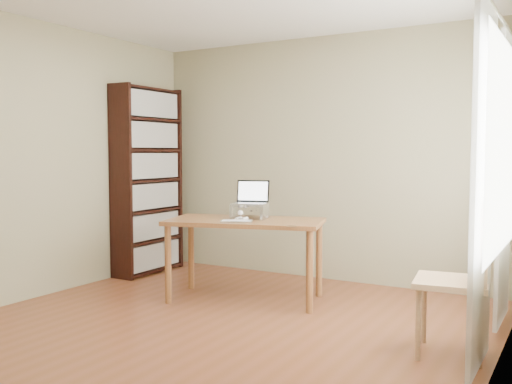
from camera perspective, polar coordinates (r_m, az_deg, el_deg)
name	(u,v)px	position (r m, az deg, el deg)	size (l,w,h in m)	color
room	(204,161)	(4.20, -5.25, 3.06)	(4.04, 4.54, 2.64)	brown
bookshelf	(148,180)	(6.57, -10.77, 1.14)	(0.30, 0.90, 2.10)	black
curtains	(495,181)	(4.25, 22.80, 1.01)	(0.03, 1.90, 2.25)	white
desk	(245,230)	(5.27, -1.08, -3.81)	(1.55, 1.06, 0.75)	brown
laptop_stand	(250,210)	(5.32, -0.63, -1.79)	(0.32, 0.25, 0.13)	silver
laptop	(253,198)	(5.35, -0.33, -0.61)	(0.36, 0.34, 0.22)	silver
keyboard	(237,221)	(5.05, -1.96, -2.94)	(0.30, 0.23, 0.02)	silver
coaster	(291,227)	(4.75, 3.55, -3.47)	(0.10, 0.10, 0.01)	brown
cat	(252,211)	(5.34, -0.43, -1.93)	(0.25, 0.49, 0.16)	#413833
chair	(464,273)	(4.06, 20.11, -7.57)	(0.52, 0.52, 1.05)	tan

